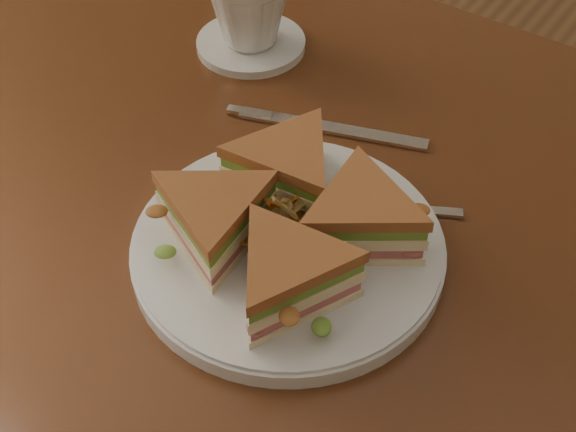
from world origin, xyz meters
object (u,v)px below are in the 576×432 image
Objects in this scene: table at (305,275)px; coffee_cup at (249,5)px; sandwich_wedges at (288,220)px; spoon at (317,201)px; saucer at (251,44)px; knife at (319,127)px; plate at (288,249)px.

table is 0.31m from coffee_cup.
table is 12.12× the size of coffee_cup.
sandwich_wedges is 1.64× the size of spoon.
spoon and saucer have the same top height.
spoon is (0.00, 0.01, 0.10)m from table.
knife is at bearing 114.40° from sandwich_wedges.
saucer is (-0.15, 0.08, 0.00)m from knife.
sandwich_wedges reaches higher than spoon.
sandwich_wedges is 1.32× the size of knife.
plate is (0.02, -0.06, 0.11)m from table.
plate is 0.33m from coffee_cup.
coffee_cup is (-0.15, 0.08, 0.05)m from knife.
table is 5.78× the size of knife.
coffee_cup is at bearing 132.34° from plate.
plate is 0.04m from sandwich_wedges.
saucer is at bearing 0.00° from coffee_cup.
sandwich_wedges is 0.18m from knife.
knife is 0.17m from coffee_cup.
plate is 0.33m from saucer.
table is 0.12m from plate.
table is at bearing -43.75° from coffee_cup.
plate is at bearing -135.00° from sandwich_wedges.
coffee_cup reaches higher than table.
spoon is 1.69× the size of coffee_cup.
knife is at bearing 117.73° from table.
table is 0.16m from knife.
plate is at bearing -47.66° from saucer.
saucer is 0.05m from coffee_cup.
coffee_cup reaches higher than saucer.
plate is 0.07m from spoon.
saucer is at bearing 132.34° from sandwich_wedges.
coffee_cup reaches higher than plate.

